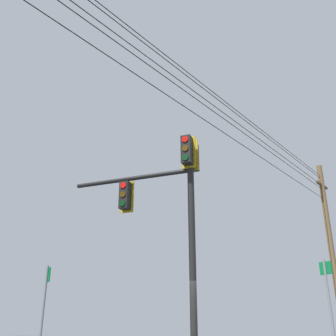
{
  "coord_description": "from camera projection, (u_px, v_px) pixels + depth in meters",
  "views": [
    {
      "loc": [
        2.61,
        -10.65,
        1.43
      ],
      "look_at": [
        -1.26,
        0.35,
        5.96
      ],
      "focal_mm": 42.52,
      "sensor_mm": 36.0,
      "label": 1
    }
  ],
  "objects": [
    {
      "name": "signal_mast_assembly",
      "position": [
        172.0,
        202.0,
        12.06
      ],
      "size": [
        4.3,
        0.97,
        6.85
      ],
      "color": "black",
      "rests_on": "ground"
    },
    {
      "name": "utility_pole_wooden",
      "position": [
        331.0,
        250.0,
        21.98
      ],
      "size": [
        0.68,
        1.56,
        10.17
      ],
      "color": "brown",
      "rests_on": "ground"
    },
    {
      "name": "route_sign_primary",
      "position": [
        330.0,
        304.0,
        10.9
      ],
      "size": [
        0.33,
        0.27,
        3.1
      ],
      "color": "slate",
      "rests_on": "ground"
    },
    {
      "name": "route_sign_secondary",
      "position": [
        43.0,
        312.0,
        10.12
      ],
      "size": [
        0.24,
        0.2,
        2.84
      ],
      "color": "slate",
      "rests_on": "ground"
    },
    {
      "name": "overhead_wire_span",
      "position": [
        163.0,
        69.0,
        12.24
      ],
      "size": [
        9.52,
        28.41,
        1.9
      ],
      "color": "black"
    }
  ]
}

